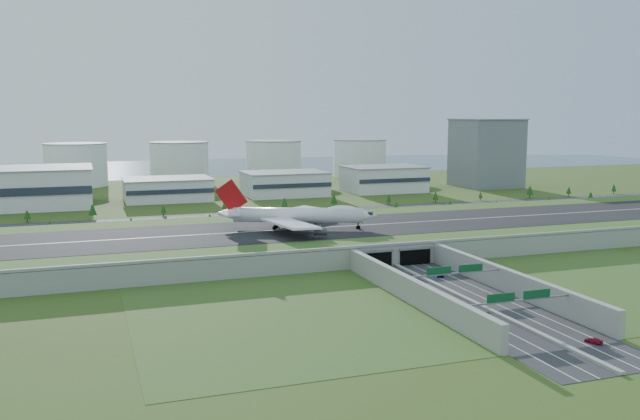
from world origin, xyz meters
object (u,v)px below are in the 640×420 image
object	(u,v)px
office_tower	(486,153)
car_3	(594,341)
car_1	(482,321)
car_0	(425,289)
car_2	(440,275)
car_5	(349,209)
fuel_tank_a	(76,165)
boeing_747	(297,215)
car_6	(492,205)
car_7	(272,213)
car_4	(44,229)

from	to	relation	value
office_tower	car_3	distance (m)	395.09
car_1	car_0	bearing A→B (deg)	89.62
car_1	car_2	bearing A→B (deg)	75.65
car_1	car_5	world-z (taller)	car_5
fuel_tank_a	boeing_747	xyz separation A→B (m)	(95.59, -308.30, -3.08)
boeing_747	car_6	world-z (taller)	boeing_747
car_2	car_3	world-z (taller)	car_3
car_1	car_7	size ratio (longest dim) A/B	0.94
car_1	car_7	world-z (taller)	car_1
car_3	car_1	bearing A→B (deg)	-73.64
car_4	car_5	distance (m)	177.46
office_tower	car_5	size ratio (longest dim) A/B	11.83
car_1	car_4	xyz separation A→B (m)	(-126.25, 211.58, -0.07)
fuel_tank_a	car_2	distance (m)	402.78
car_2	fuel_tank_a	bearing A→B (deg)	-52.91
car_2	car_5	xyz separation A→B (m)	(33.70, 174.19, 0.07)
car_5	car_6	xyz separation A→B (m)	(95.51, -13.08, -0.00)
car_2	car_1	bearing A→B (deg)	91.49
fuel_tank_a	boeing_747	bearing A→B (deg)	-72.77
office_tower	car_6	size ratio (longest dim) A/B	10.03
office_tower	car_0	size ratio (longest dim) A/B	13.41
car_0	car_2	bearing A→B (deg)	24.64
car_0	car_7	world-z (taller)	car_0
office_tower	fuel_tank_a	xyz separation A→B (m)	(-320.00, 115.00, -10.00)
fuel_tank_a	boeing_747	distance (m)	322.80
car_0	car_2	world-z (taller)	car_0
car_0	car_4	bearing A→B (deg)	103.22
fuel_tank_a	car_1	bearing A→B (deg)	-75.72
fuel_tank_a	car_6	bearing A→B (deg)	-40.65
car_2	car_6	bearing A→B (deg)	-110.13
car_0	car_5	distance (m)	196.40
fuel_tank_a	car_2	bearing A→B (deg)	-71.51
car_1	car_6	world-z (taller)	car_6
car_1	car_2	size ratio (longest dim) A/B	0.89
car_1	car_2	xyz separation A→B (m)	(16.70, 54.25, -0.04)
fuel_tank_a	car_1	world-z (taller)	fuel_tank_a
office_tower	car_1	size ratio (longest dim) A/B	12.29
office_tower	car_4	world-z (taller)	office_tower
boeing_747	car_1	xyz separation A→B (m)	(15.36, -127.60, -13.57)
car_5	car_1	bearing A→B (deg)	1.38
car_0	car_5	bearing A→B (deg)	52.49
car_6	car_0	bearing A→B (deg)	126.70
car_2	car_3	size ratio (longest dim) A/B	1.04
car_6	car_7	xyz separation A→B (m)	(-145.32, 13.18, -0.07)
car_2	car_7	xyz separation A→B (m)	(-16.11, 174.28, -0.01)
boeing_747	car_7	xyz separation A→B (m)	(15.95, 100.93, -13.62)
car_0	fuel_tank_a	bearing A→B (deg)	82.59
car_0	car_4	distance (m)	215.82
car_0	car_7	xyz separation A→B (m)	(-1.49, 190.46, -0.01)
boeing_747	car_3	size ratio (longest dim) A/B	14.39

